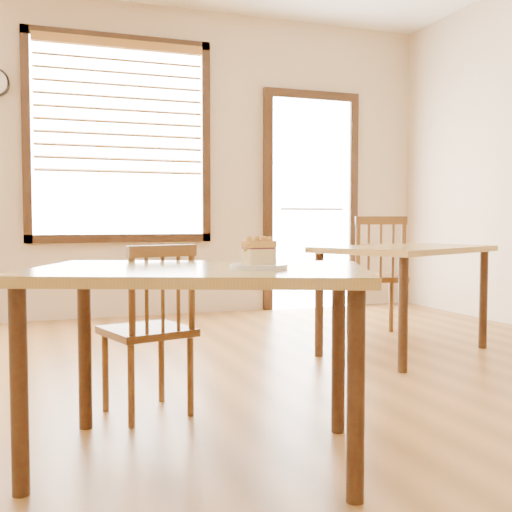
{
  "coord_description": "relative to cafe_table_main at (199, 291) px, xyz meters",
  "views": [
    {
      "loc": [
        -0.59,
        -2.23,
        0.93
      ],
      "look_at": [
        0.23,
        0.03,
        0.8
      ],
      "focal_mm": 45.0,
      "sensor_mm": 36.0,
      "label": 1
    }
  ],
  "objects": [
    {
      "name": "ground",
      "position": [
        -0.04,
        -0.15,
        -0.66
      ],
      "size": [
        8.0,
        8.0,
        0.0
      ],
      "primitive_type": "plane",
      "color": "#98642C"
    },
    {
      "name": "window_right",
      "position": [
        0.26,
        3.82,
        1.15
      ],
      "size": [
        1.76,
        0.1,
        1.96
      ],
      "color": "white",
      "rests_on": "room_shell"
    },
    {
      "name": "entry_door",
      "position": [
        2.26,
        3.83,
        0.54
      ],
      "size": [
        1.08,
        0.06,
        2.29
      ],
      "color": "white",
      "rests_on": "ground"
    },
    {
      "name": "cafe_table_main",
      "position": [
        0.0,
        0.0,
        0.0
      ],
      "size": [
        1.49,
        1.27,
        0.75
      ],
      "rotation": [
        0.0,
        0.0,
        -0.4
      ],
      "color": "#A58540",
      "rests_on": "ground"
    },
    {
      "name": "cafe_chair_main",
      "position": [
        -0.07,
        0.63,
        -0.24
      ],
      "size": [
        0.46,
        0.46,
        0.83
      ],
      "rotation": [
        0.0,
        0.0,
        3.41
      ],
      "color": "brown",
      "rests_on": "ground"
    },
    {
      "name": "cafe_table_second",
      "position": [
        1.88,
        1.48,
        -0.01
      ],
      "size": [
        1.43,
        1.23,
        0.75
      ],
      "rotation": [
        0.0,
        0.0,
        0.43
      ],
      "color": "#A58540",
      "rests_on": "ground"
    },
    {
      "name": "cafe_chair_second",
      "position": [
        2.01,
        2.07,
        -0.17
      ],
      "size": [
        0.55,
        0.55,
        0.97
      ],
      "rotation": [
        0.0,
        0.0,
        2.82
      ],
      "color": "brown",
      "rests_on": "ground"
    },
    {
      "name": "plate",
      "position": [
        0.19,
        -0.14,
        0.1
      ],
      "size": [
        0.21,
        0.21,
        0.02
      ],
      "color": "white",
      "rests_on": "cafe_table_main"
    },
    {
      "name": "cake_slice",
      "position": [
        0.19,
        -0.14,
        0.16
      ],
      "size": [
        0.13,
        0.09,
        0.11
      ],
      "rotation": [
        0.0,
        0.0,
        0.12
      ],
      "color": "#EAD084",
      "rests_on": "plate"
    }
  ]
}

